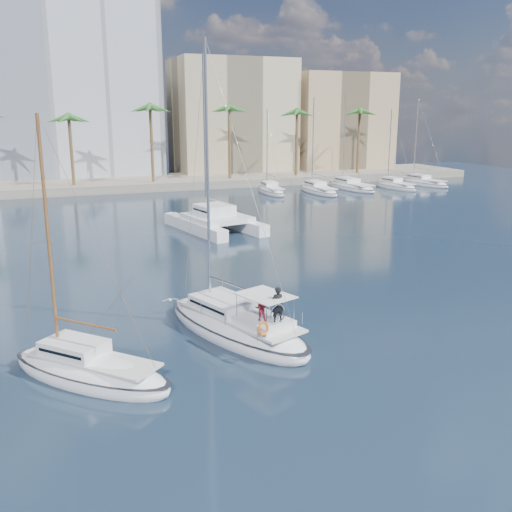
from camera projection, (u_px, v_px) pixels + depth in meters
name	position (u px, v px, depth m)	size (l,w,h in m)	color
ground	(261.00, 321.00, 31.61)	(160.00, 160.00, 0.00)	black
quay	(114.00, 184.00, 86.66)	(120.00, 14.00, 1.20)	gray
building_modern	(22.00, 94.00, 90.05)	(42.00, 16.00, 28.00)	white
building_beige	(232.00, 119.00, 100.12)	(20.00, 14.00, 20.00)	tan
building_tan_right	(338.00, 124.00, 105.50)	(18.00, 12.00, 18.00)	tan
palm_centre	(114.00, 119.00, 80.65)	(3.60, 3.60, 12.30)	brown
palm_right	(327.00, 118.00, 92.45)	(3.60, 3.60, 12.30)	brown
main_sloop	(236.00, 326.00, 29.59)	(6.70, 11.00, 15.58)	white
small_sloop	(89.00, 370.00, 24.67)	(7.58, 7.86, 11.94)	white
catamaran	(215.00, 219.00, 55.75)	(7.80, 12.16, 16.51)	white
seagull	(170.00, 300.00, 32.53)	(0.93, 0.40, 0.17)	silver
moored_yacht_a	(271.00, 193.00, 81.08)	(2.72, 9.35, 11.90)	white
moored_yacht_b	(318.00, 193.00, 81.52)	(3.14, 10.78, 13.72)	white
moored_yacht_c	(351.00, 189.00, 85.59)	(3.55, 12.21, 15.54)	white
moored_yacht_d	(395.00, 189.00, 86.03)	(2.72, 9.35, 11.90)	white
moored_yacht_e	(423.00, 185.00, 90.10)	(3.14, 10.78, 13.72)	white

